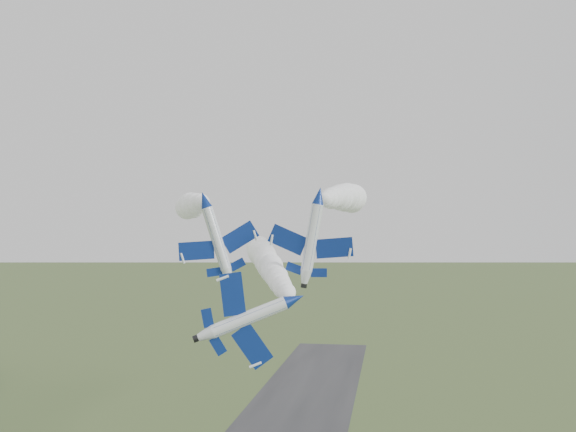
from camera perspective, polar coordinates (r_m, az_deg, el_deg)
name	(u,v)px	position (r m, az deg, el deg)	size (l,w,h in m)	color
jet_lead	(295,299)	(67.24, 0.64, -7.40)	(5.12, 12.10, 9.49)	white
smoke_trail_jet_lead	(270,266)	(98.03, -1.64, -4.47)	(4.64, 56.08, 4.64)	white
jet_pair_left	(204,199)	(90.55, -7.45, 1.47)	(11.04, 13.40, 4.37)	white
smoke_trail_jet_pair_left	(194,205)	(123.12, -8.34, 0.98)	(5.65, 58.71, 5.65)	white
jet_pair_right	(319,195)	(87.17, 2.78, 1.84)	(11.38, 13.89, 3.78)	white
smoke_trail_jet_pair_right	(341,198)	(116.53, 4.70, 1.62)	(5.96, 52.63, 5.96)	white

